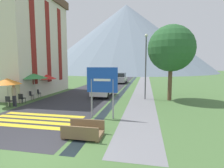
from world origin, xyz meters
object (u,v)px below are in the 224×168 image
Objects in this scene: hotel_building at (24,39)px; cafe_chair_near_left at (21,98)px; parked_car_far at (121,78)px; streetlamp at (146,62)px; cafe_umbrella_middle_green at (34,76)px; cafe_umbrella_rear_red at (46,77)px; cafe_chair_nearest at (9,100)px; cafe_chair_near_right at (22,98)px; cafe_chair_middle at (30,95)px; person_standing_terrace at (14,94)px; parked_car_near at (103,88)px; tree_by_path at (171,49)px; footbridge at (84,132)px; road_sign at (102,85)px; cafe_umbrella_front_orange at (7,81)px; person_seated_near at (20,94)px; cafe_chair_far_right at (38,93)px.

cafe_chair_near_left is at bearing -57.08° from hotel_building.
parked_car_far is 14.77m from streetlamp.
streetlamp reaches higher than cafe_chair_near_left.
cafe_umbrella_rear_red is (-0.25, 2.43, -0.23)m from cafe_umbrella_middle_green.
cafe_chair_nearest is 1.19m from cafe_chair_near_right.
cafe_chair_middle is (-0.10, 2.67, 0.00)m from cafe_chair_nearest.
hotel_building is 1.86× the size of streetlamp.
cafe_chair_near_left is at bearing 98.77° from person_standing_terrace.
cafe_chair_near_right is 4.55m from cafe_umbrella_rear_red.
hotel_building is 10.38m from parked_car_near.
cafe_chair_middle is at bearing 100.95° from cafe_chair_nearest.
parked_car_far is 0.64× the size of tree_by_path.
footbridge is 12.53m from cafe_umbrella_rear_red.
streetlamp is (2.51, 6.54, 1.47)m from road_sign.
cafe_umbrella_front_orange is (-0.19, -2.39, 1.45)m from cafe_chair_middle.
parked_car_far is at bearing 69.78° from cafe_umbrella_middle_green.
person_seated_near reaches higher than cafe_chair_nearest.
cafe_umbrella_front_orange is 0.99× the size of cafe_umbrella_rear_red.
parked_car_near is 7.51m from person_seated_near.
person_standing_terrace is at bearing -158.03° from tree_by_path.
cafe_umbrella_front_orange is at bearing -91.81° from cafe_umbrella_rear_red.
person_standing_terrace is at bearing -106.85° from parked_car_far.
road_sign is 8.24m from cafe_umbrella_front_orange.
cafe_umbrella_middle_green is (0.41, 2.76, 0.25)m from cafe_umbrella_front_orange.
footbridge is 2.00× the size of cafe_chair_near_left.
tree_by_path is at bearing -65.09° from parked_car_far.
streetlamp is at bearing 178.88° from tree_by_path.
cafe_umbrella_rear_red reaches higher than person_seated_near.
parked_car_near is at bearing 52.21° from cafe_chair_nearest.
parked_car_near is 4.53× the size of cafe_chair_far_right.
cafe_chair_middle is at bearing -168.92° from tree_by_path.
cafe_umbrella_front_orange is at bearing -108.58° from parked_car_far.
tree_by_path is at bearing 13.91° from cafe_chair_far_right.
parked_car_near is at bearing 174.90° from tree_by_path.
person_seated_near reaches higher than footbridge.
cafe_chair_near_right is (-5.84, -4.54, -0.39)m from parked_car_near.
cafe_chair_far_right is at bearing -90.49° from cafe_umbrella_rear_red.
cafe_chair_near_right is 2.70m from cafe_chair_far_right.
hotel_building is 13.28× the size of cafe_chair_near_right.
cafe_chair_near_right is 0.69× the size of person_seated_near.
cafe_chair_middle is (-0.27, 1.47, 0.00)m from cafe_chair_near_left.
road_sign is at bearing -40.81° from cafe_umbrella_rear_red.
cafe_chair_nearest is 3.86m from cafe_chair_far_right.
road_sign is at bearing -34.52° from hotel_building.
road_sign is 0.51× the size of streetlamp.
cafe_chair_middle is 0.13× the size of tree_by_path.
cafe_chair_nearest is 5.66m from cafe_umbrella_rear_red.
cafe_chair_near_left is 1.21m from cafe_chair_nearest.
cafe_chair_middle and cafe_chair_near_right have the same top height.
cafe_umbrella_rear_red is (-6.16, -0.25, 1.08)m from parked_car_near.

